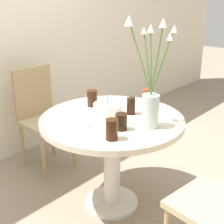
{
  "coord_description": "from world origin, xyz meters",
  "views": [
    {
      "loc": [
        -1.52,
        -1.35,
        1.53
      ],
      "look_at": [
        0.0,
        0.0,
        0.76
      ],
      "focal_mm": 50.0,
      "sensor_mm": 36.0,
      "label": 1
    }
  ],
  "objects": [
    {
      "name": "drink_glass_0",
      "position": [
        0.37,
        -0.03,
        0.79
      ],
      "size": [
        0.08,
        0.08,
        0.13
      ],
      "color": "maroon",
      "rests_on": "dining_table"
    },
    {
      "name": "ground_plane",
      "position": [
        0.0,
        0.0,
        0.0
      ],
      "size": [
        16.0,
        16.0,
        0.0
      ],
      "primitive_type": "plane",
      "color": "gray"
    },
    {
      "name": "dining_table",
      "position": [
        0.0,
        0.0,
        0.58
      ],
      "size": [
        1.01,
        1.01,
        0.72
      ],
      "color": "beige",
      "rests_on": "ground_plane"
    },
    {
      "name": "chair_right_flank",
      "position": [
        0.04,
        0.9,
        0.53
      ],
      "size": [
        0.42,
        0.42,
        0.93
      ],
      "rotation": [
        0.0,
        0.0,
        -0.04
      ],
      "color": "tan",
      "rests_on": "ground_plane"
    },
    {
      "name": "drink_glass_1",
      "position": [
        0.08,
        0.27,
        0.79
      ],
      "size": [
        0.08,
        0.08,
        0.13
      ],
      "color": "#33190C",
      "rests_on": "dining_table"
    },
    {
      "name": "wall_back",
      "position": [
        0.0,
        1.3,
        1.3
      ],
      "size": [
        8.0,
        0.05,
        2.6
      ],
      "color": "beige",
      "rests_on": "ground_plane"
    },
    {
      "name": "side_plate",
      "position": [
        -0.24,
        0.07,
        0.73
      ],
      "size": [
        0.16,
        0.16,
        0.01
      ],
      "color": "white",
      "rests_on": "dining_table"
    },
    {
      "name": "drink_glass_2",
      "position": [
        -0.27,
        -0.24,
        0.79
      ],
      "size": [
        0.07,
        0.07,
        0.13
      ],
      "color": "#33190C",
      "rests_on": "dining_table"
    },
    {
      "name": "drink_glass_3",
      "position": [
        0.14,
        -0.06,
        0.79
      ],
      "size": [
        0.06,
        0.06,
        0.12
      ],
      "color": "black",
      "rests_on": "dining_table"
    },
    {
      "name": "drink_glass_4",
      "position": [
        -0.12,
        -0.18,
        0.78
      ],
      "size": [
        0.08,
        0.08,
        0.11
      ],
      "color": "black",
      "rests_on": "dining_table"
    },
    {
      "name": "birthday_cake",
      "position": [
        0.02,
        0.06,
        0.76
      ],
      "size": [
        0.2,
        0.2,
        0.13
      ],
      "color": "white",
      "rests_on": "dining_table"
    },
    {
      "name": "flower_vase",
      "position": [
        0.04,
        -0.29,
        0.94
      ],
      "size": [
        0.26,
        0.3,
        0.69
      ],
      "color": "#B2C6C1",
      "rests_on": "dining_table"
    }
  ]
}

